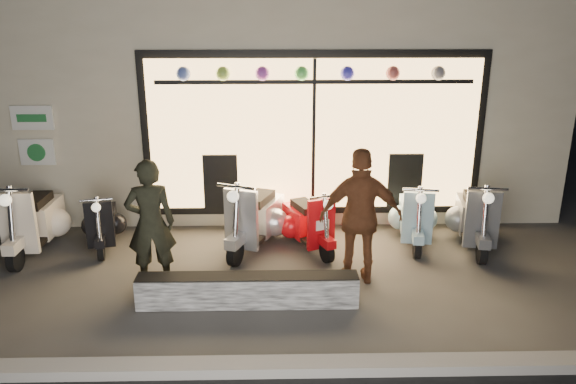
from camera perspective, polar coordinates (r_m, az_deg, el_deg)
name	(u,v)px	position (r m, az deg, el deg)	size (l,w,h in m)	color
ground	(262,280)	(7.64, -2.65, -8.95)	(40.00, 40.00, 0.00)	#383533
kerb	(258,367)	(5.90, -3.10, -17.35)	(40.00, 0.25, 0.12)	slate
shop_building	(266,78)	(11.86, -2.26, 11.54)	(10.20, 6.23, 4.20)	beige
graffiti_barrier	(248,290)	(6.98, -4.10, -9.93)	(2.69, 0.28, 0.40)	black
scooter_silver	(258,217)	(8.58, -3.11, -2.51)	(0.88, 1.55, 1.12)	black
scooter_red	(306,221)	(8.57, 1.84, -3.00)	(0.76, 1.31, 0.95)	black
scooter_black	(103,222)	(9.09, -18.29, -2.89)	(0.56, 1.24, 0.88)	black
scooter_cream	(37,219)	(9.27, -24.18, -2.54)	(0.51, 1.56, 1.13)	black
scooter_blue	(414,215)	(9.00, 12.67, -2.28)	(0.58, 1.40, 1.00)	black
scooter_grey	(474,216)	(9.10, 18.42, -2.36)	(0.64, 1.51, 1.07)	black
man	(151,224)	(7.41, -13.79, -3.14)	(0.62, 0.41, 1.71)	black
woman	(361,217)	(7.32, 7.42, -2.53)	(1.07, 0.44, 1.82)	brown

